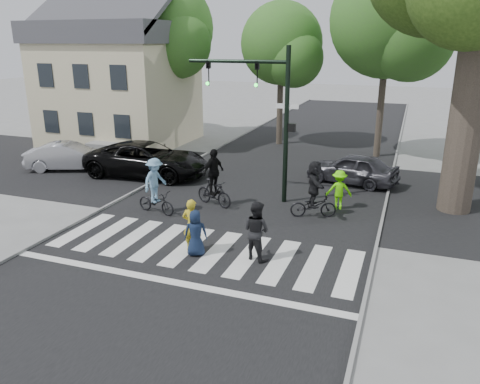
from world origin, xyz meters
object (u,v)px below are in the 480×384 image
at_px(traffic_signal, 265,103).
at_px(car_suv, 147,159).
at_px(pedestrian_child, 196,233).
at_px(cyclist_left, 156,190).
at_px(pedestrian_adult, 256,231).
at_px(cyclist_mid, 214,183).
at_px(cyclist_right, 314,192).
at_px(pedestrian_woman, 192,225).
at_px(car_silver, 69,156).
at_px(car_grey, 352,169).

distance_m(traffic_signal, car_suv, 7.11).
height_order(pedestrian_child, cyclist_left, cyclist_left).
bearing_deg(pedestrian_adult, pedestrian_child, 33.15).
distance_m(pedestrian_child, cyclist_mid, 4.45).
relative_size(cyclist_left, cyclist_right, 1.00).
height_order(traffic_signal, car_suv, traffic_signal).
relative_size(pedestrian_woman, pedestrian_adult, 0.93).
height_order(traffic_signal, pedestrian_woman, traffic_signal).
height_order(traffic_signal, pedestrian_child, traffic_signal).
relative_size(traffic_signal, cyclist_right, 2.84).
bearing_deg(pedestrian_child, traffic_signal, -118.11).
relative_size(car_silver, car_grey, 1.02).
height_order(cyclist_right, car_suv, cyclist_right).
height_order(pedestrian_child, car_grey, pedestrian_child).
xyz_separation_m(car_silver, car_grey, (13.48, 2.48, 0.01)).
xyz_separation_m(pedestrian_adult, cyclist_mid, (-3.01, 3.88, 0.04)).
bearing_deg(car_silver, pedestrian_woman, -145.36).
distance_m(pedestrian_child, car_grey, 9.78).
xyz_separation_m(pedestrian_child, cyclist_mid, (-1.25, 4.27, 0.22)).
height_order(cyclist_left, car_suv, cyclist_left).
height_order(cyclist_right, car_silver, cyclist_right).
height_order(cyclist_mid, car_grey, cyclist_mid).
bearing_deg(car_grey, pedestrian_adult, 2.46).
bearing_deg(car_grey, car_silver, -66.69).
bearing_deg(cyclist_left, cyclist_right, 16.28).
relative_size(pedestrian_child, cyclist_right, 0.67).
xyz_separation_m(pedestrian_woman, car_grey, (3.61, 8.94, -0.14)).
relative_size(pedestrian_woman, pedestrian_child, 1.17).
xyz_separation_m(cyclist_left, car_silver, (-7.17, 3.94, -0.23)).
distance_m(traffic_signal, car_grey, 5.65).
xyz_separation_m(pedestrian_adult, car_silver, (-11.87, 6.30, -0.21)).
bearing_deg(car_silver, cyclist_mid, -127.48).
distance_m(cyclist_right, car_silver, 12.94).
height_order(traffic_signal, cyclist_mid, traffic_signal).
relative_size(car_suv, car_silver, 1.40).
bearing_deg(pedestrian_child, pedestrian_adult, 167.96).
relative_size(traffic_signal, car_grey, 1.49).
bearing_deg(car_suv, pedestrian_adult, -135.06).
height_order(pedestrian_adult, cyclist_mid, cyclist_mid).
bearing_deg(cyclist_mid, car_suv, 148.87).
bearing_deg(car_suv, traffic_signal, -106.73).
height_order(pedestrian_woman, pedestrian_child, pedestrian_woman).
xyz_separation_m(pedestrian_woman, pedestrian_child, (0.23, -0.23, -0.12)).
xyz_separation_m(traffic_signal, pedestrian_adult, (1.41, -5.26, -3.01)).
bearing_deg(car_suv, cyclist_right, -111.49).
bearing_deg(car_grey, car_suv, -64.34).
bearing_deg(cyclist_mid, cyclist_right, 1.62).
distance_m(traffic_signal, pedestrian_woman, 6.26).
height_order(pedestrian_adult, cyclist_left, cyclist_left).
bearing_deg(car_grey, cyclist_mid, -30.44).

